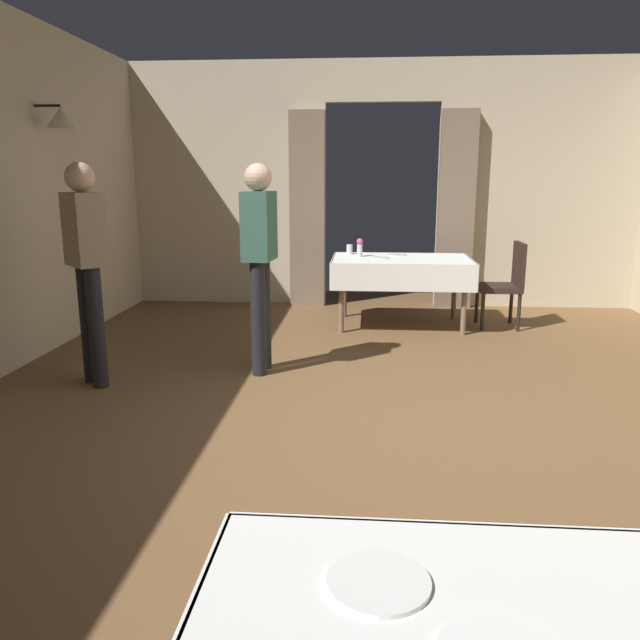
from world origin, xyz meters
TOP-DOWN VIEW (x-y plane):
  - ground at (0.00, 0.00)m, footprint 10.08×10.08m
  - wall_back at (0.00, 4.18)m, footprint 6.40×0.27m
  - dining_table_mid at (0.22, 2.99)m, footprint 1.51×1.02m
  - chair_mid_right at (1.35, 3.00)m, footprint 0.44×0.44m
  - plate_near_b at (-0.11, -2.64)m, footprint 0.23×0.23m
  - flower_vase_mid at (-0.24, 3.09)m, footprint 0.07×0.07m
  - glass_mid_b at (-0.36, 3.32)m, footprint 0.07×0.07m
  - plate_mid_c at (0.18, 3.21)m, footprint 0.21×0.21m
  - plate_mid_d at (-0.02, 2.96)m, footprint 0.19×0.19m
  - person_waiter_by_doorway at (-2.29, 0.76)m, footprint 0.41×0.41m
  - person_diner_standing_aside at (-1.03, 1.19)m, footprint 0.25×0.38m

SIDE VIEW (x-z plane):
  - ground at x=0.00m, z-range 0.00..0.00m
  - chair_mid_right at x=1.35m, z-range 0.05..0.98m
  - dining_table_mid at x=0.22m, z-range 0.29..1.04m
  - plate_near_b at x=-0.11m, z-range 0.75..0.76m
  - plate_mid_c at x=0.18m, z-range 0.75..0.76m
  - plate_mid_d at x=-0.02m, z-range 0.75..0.76m
  - glass_mid_b at x=-0.36m, z-range 0.75..0.86m
  - flower_vase_mid at x=-0.24m, z-range 0.76..0.96m
  - person_waiter_by_doorway at x=-2.29m, z-range 0.16..1.88m
  - person_diner_standing_aside at x=-1.03m, z-range 0.16..1.88m
  - wall_back at x=0.00m, z-range 0.01..3.01m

